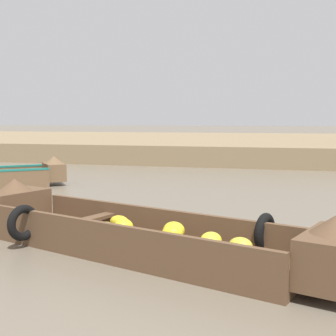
# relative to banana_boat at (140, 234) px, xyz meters

# --- Properties ---
(ground_plane) EXTENTS (300.00, 300.00, 0.00)m
(ground_plane) POSITION_rel_banana_boat_xyz_m (0.81, 4.55, -0.29)
(ground_plane) COLOR #665B4C
(riverbank_strip) EXTENTS (160.00, 20.00, 0.81)m
(riverbank_strip) POSITION_rel_banana_boat_xyz_m (0.81, 21.53, 0.12)
(riverbank_strip) COLOR #7F6B4C
(riverbank_strip) RESTS_ON ground
(banana_boat) EXTENTS (5.85, 2.86, 0.85)m
(banana_boat) POSITION_rel_banana_boat_xyz_m (0.00, 0.00, 0.00)
(banana_boat) COLOR brown
(banana_boat) RESTS_ON ground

